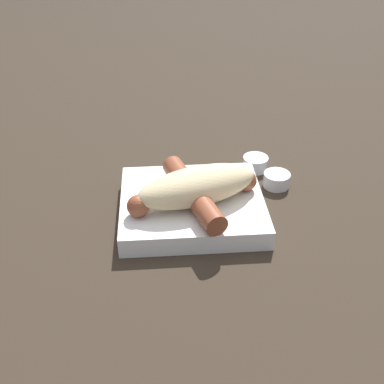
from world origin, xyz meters
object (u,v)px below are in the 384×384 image
object	(u,v)px
food_tray	(192,206)
sausage	(194,193)
condiment_cup_far	(255,164)
condiment_cup_near	(277,180)
bread_roll	(197,186)

from	to	relation	value
food_tray	sausage	bearing A→B (deg)	101.67
condiment_cup_far	condiment_cup_near	bearing A→B (deg)	114.53
sausage	food_tray	bearing A→B (deg)	-78.33
sausage	condiment_cup_near	world-z (taller)	sausage
food_tray	bread_roll	distance (m)	0.04
food_tray	bread_roll	bearing A→B (deg)	127.53
condiment_cup_near	bread_roll	bearing A→B (deg)	28.62
food_tray	sausage	distance (m)	0.03
bread_roll	condiment_cup_far	size ratio (longest dim) A/B	4.45
bread_roll	condiment_cup_far	world-z (taller)	bread_roll
food_tray	condiment_cup_near	size ratio (longest dim) A/B	4.87
food_tray	condiment_cup_far	size ratio (longest dim) A/B	4.87
food_tray	condiment_cup_near	xyz separation A→B (m)	(-0.15, -0.07, -0.01)
condiment_cup_near	condiment_cup_far	xyz separation A→B (m)	(0.03, -0.06, 0.00)
bread_roll	condiment_cup_far	xyz separation A→B (m)	(-0.12, -0.13, -0.05)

